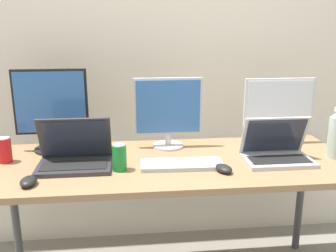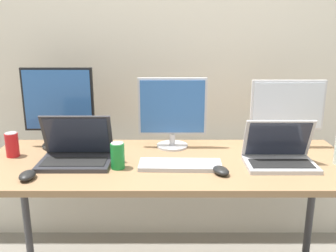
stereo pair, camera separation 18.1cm
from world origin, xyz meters
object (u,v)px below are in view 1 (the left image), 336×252
work_desk (168,172)px  keyboard_main (182,164)px  monitor_right (279,108)px  soda_can_by_laptop (5,150)px  monitor_center (168,111)px  monitor_left (51,109)px  mouse_by_keyboard (224,168)px  laptop_secondary (277,151)px  water_bottle (335,135)px  soda_can_near_keyboard (119,157)px  mouse_by_laptop (28,181)px  laptop_silver (75,155)px

work_desk → keyboard_main: bearing=-54.8°
monitor_right → soda_can_by_laptop: monitor_right is taller
monitor_center → monitor_left: bearing=178.9°
monitor_center → mouse_by_keyboard: 0.48m
laptop_secondary → soda_can_by_laptop: (-1.33, 0.12, 0.01)m
monitor_center → water_bottle: monitor_center is taller
monitor_center → laptop_secondary: bearing=-27.8°
keyboard_main → mouse_by_keyboard: bearing=-24.2°
monitor_left → keyboard_main: 0.75m
water_bottle → soda_can_near_keyboard: 1.08m
water_bottle → mouse_by_keyboard: bearing=-167.6°
keyboard_main → mouse_by_laptop: bearing=-166.1°
work_desk → monitor_right: (0.65, 0.22, 0.27)m
soda_can_near_keyboard → soda_can_by_laptop: bearing=163.8°
monitor_right → soda_can_near_keyboard: 0.95m
monitor_center → mouse_by_keyboard: size_ratio=3.87×
monitor_left → keyboard_main: size_ratio=1.11×
monitor_left → soda_can_by_laptop: monitor_left is taller
work_desk → monitor_right: bearing=18.8°
laptop_silver → laptop_secondary: size_ratio=1.04×
mouse_by_laptop → laptop_silver: bearing=51.7°
soda_can_near_keyboard → soda_can_by_laptop: same height
monitor_center → laptop_secondary: monitor_center is taller
work_desk → monitor_center: 0.34m
soda_can_near_keyboard → soda_can_by_laptop: 0.58m
keyboard_main → soda_can_by_laptop: 0.87m
water_bottle → keyboard_main: bearing=-176.9°
mouse_by_laptop → monitor_left: bearing=87.8°
keyboard_main → water_bottle: size_ratio=1.50×
keyboard_main → soda_can_near_keyboard: 0.30m
soda_can_near_keyboard → work_desk: bearing=22.5°
laptop_secondary → soda_can_by_laptop: 1.34m
soda_can_near_keyboard → monitor_right: bearing=19.8°
work_desk → monitor_center: size_ratio=4.79×
monitor_left → mouse_by_laptop: monitor_left is taller
laptop_secondary → keyboard_main: size_ratio=0.84×
monitor_left → monitor_right: 1.24m
mouse_by_keyboard → water_bottle: (0.60, 0.13, 0.10)m
laptop_silver → mouse_by_laptop: 0.27m
laptop_silver → soda_can_by_laptop: laptop_silver is taller
laptop_secondary → soda_can_by_laptop: size_ratio=2.62×
mouse_by_keyboard → soda_can_near_keyboard: size_ratio=0.79×
laptop_silver → soda_can_near_keyboard: 0.23m
work_desk → water_bottle: bearing=-2.7°
mouse_by_laptop → water_bottle: water_bottle is taller
keyboard_main → soda_can_by_laptop: bearing=171.9°
monitor_left → water_bottle: monitor_left is taller
laptop_secondary → keyboard_main: (-0.48, -0.03, -0.04)m
laptop_silver → soda_can_near_keyboard: laptop_silver is taller
work_desk → laptop_silver: (-0.45, -0.02, 0.12)m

